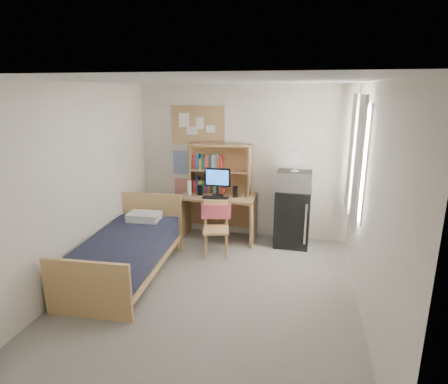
% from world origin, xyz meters
% --- Properties ---
extents(floor, '(3.60, 4.20, 0.02)m').
position_xyz_m(floor, '(0.00, 0.00, -0.01)').
color(floor, gray).
rests_on(floor, ground).
extents(ceiling, '(3.60, 4.20, 0.02)m').
position_xyz_m(ceiling, '(0.00, 0.00, 2.60)').
color(ceiling, silver).
rests_on(ceiling, wall_back).
extents(wall_back, '(3.60, 0.04, 2.60)m').
position_xyz_m(wall_back, '(0.00, 2.10, 1.30)').
color(wall_back, white).
rests_on(wall_back, floor).
extents(wall_front, '(3.60, 0.04, 2.60)m').
position_xyz_m(wall_front, '(0.00, -2.10, 1.30)').
color(wall_front, white).
rests_on(wall_front, floor).
extents(wall_left, '(0.04, 4.20, 2.60)m').
position_xyz_m(wall_left, '(-1.80, 0.00, 1.30)').
color(wall_left, white).
rests_on(wall_left, floor).
extents(wall_right, '(0.04, 4.20, 2.60)m').
position_xyz_m(wall_right, '(1.80, 0.00, 1.30)').
color(wall_right, white).
rests_on(wall_right, floor).
extents(window_unit, '(0.10, 1.40, 1.70)m').
position_xyz_m(window_unit, '(1.75, 1.20, 1.60)').
color(window_unit, white).
rests_on(window_unit, wall_right).
extents(curtain_left, '(0.04, 0.55, 1.70)m').
position_xyz_m(curtain_left, '(1.72, 0.80, 1.60)').
color(curtain_left, beige).
rests_on(curtain_left, wall_right).
extents(curtain_right, '(0.04, 0.55, 1.70)m').
position_xyz_m(curtain_right, '(1.72, 1.60, 1.60)').
color(curtain_right, beige).
rests_on(curtain_right, wall_right).
extents(bulletin_board, '(0.94, 0.03, 0.64)m').
position_xyz_m(bulletin_board, '(-0.78, 2.08, 1.92)').
color(bulletin_board, tan).
rests_on(bulletin_board, wall_back).
extents(poster_wave, '(0.30, 0.01, 0.42)m').
position_xyz_m(poster_wave, '(-1.10, 2.09, 1.25)').
color(poster_wave, '#254496').
rests_on(poster_wave, wall_back).
extents(poster_japan, '(0.28, 0.01, 0.36)m').
position_xyz_m(poster_japan, '(-1.10, 2.09, 0.78)').
color(poster_japan, red).
rests_on(poster_japan, wall_back).
extents(desk, '(1.26, 0.64, 0.78)m').
position_xyz_m(desk, '(-0.34, 1.77, 0.39)').
color(desk, tan).
rests_on(desk, floor).
extents(desk_chair, '(0.51, 0.51, 0.85)m').
position_xyz_m(desk_chair, '(-0.22, 1.12, 0.42)').
color(desk_chair, tan).
rests_on(desk_chair, floor).
extents(mini_fridge, '(0.57, 0.57, 0.94)m').
position_xyz_m(mini_fridge, '(0.90, 1.80, 0.47)').
color(mini_fridge, black).
rests_on(mini_fridge, floor).
extents(bed, '(1.12, 2.06, 0.55)m').
position_xyz_m(bed, '(-1.28, 0.19, 0.28)').
color(bed, black).
rests_on(bed, floor).
extents(hutch, '(1.04, 0.27, 0.85)m').
position_xyz_m(hutch, '(-0.34, 1.92, 1.21)').
color(hutch, tan).
rests_on(hutch, desk).
extents(monitor, '(0.43, 0.04, 0.46)m').
position_xyz_m(monitor, '(-0.34, 1.71, 1.01)').
color(monitor, black).
rests_on(monitor, desk).
extents(keyboard, '(0.43, 0.14, 0.02)m').
position_xyz_m(keyboard, '(-0.34, 1.57, 0.79)').
color(keyboard, black).
rests_on(keyboard, desk).
extents(speaker_left, '(0.07, 0.07, 0.18)m').
position_xyz_m(speaker_left, '(-0.64, 1.70, 0.87)').
color(speaker_left, black).
rests_on(speaker_left, desk).
extents(speaker_right, '(0.08, 0.08, 0.18)m').
position_xyz_m(speaker_right, '(-0.04, 1.71, 0.88)').
color(speaker_right, black).
rests_on(speaker_right, desk).
extents(water_bottle, '(0.07, 0.07, 0.25)m').
position_xyz_m(water_bottle, '(-0.82, 1.66, 0.91)').
color(water_bottle, silver).
rests_on(water_bottle, desk).
extents(hoodie, '(0.49, 0.25, 0.23)m').
position_xyz_m(hoodie, '(-0.27, 1.31, 0.66)').
color(hoodie, '#D04F60').
rests_on(hoodie, desk_chair).
extents(microwave, '(0.55, 0.42, 0.31)m').
position_xyz_m(microwave, '(0.90, 1.78, 1.10)').
color(microwave, silver).
rests_on(microwave, mini_fridge).
extents(desk_fan, '(0.25, 0.25, 0.30)m').
position_xyz_m(desk_fan, '(0.90, 1.78, 1.40)').
color(desk_fan, silver).
rests_on(desk_fan, microwave).
extents(pillow, '(0.50, 0.36, 0.12)m').
position_xyz_m(pillow, '(-1.32, 0.94, 0.61)').
color(pillow, silver).
rests_on(pillow, bed).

